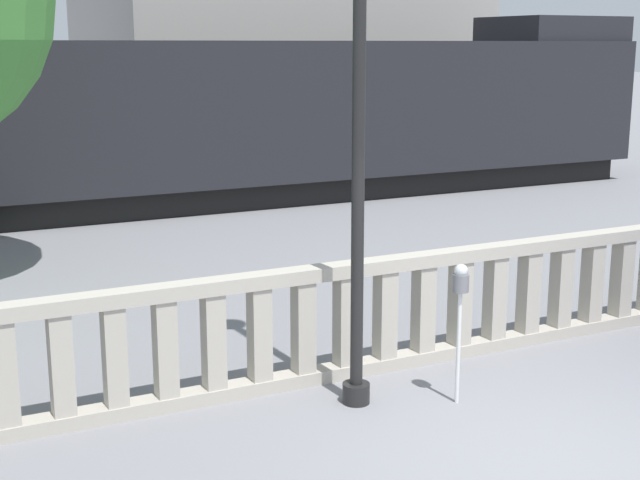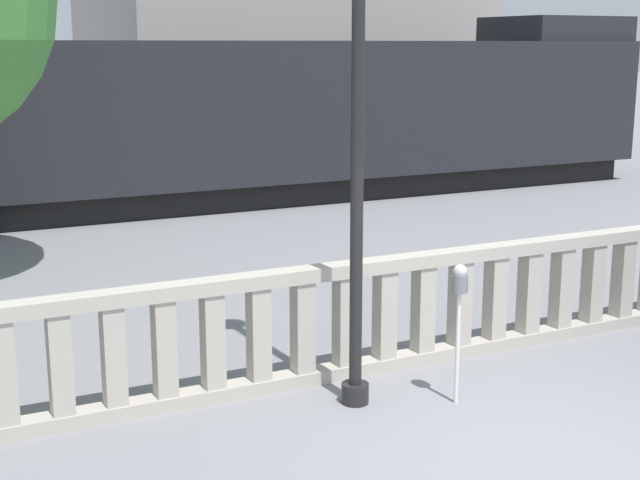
% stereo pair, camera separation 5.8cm
% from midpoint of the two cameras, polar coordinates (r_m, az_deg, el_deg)
% --- Properties ---
extents(ground_plane, '(160.00, 160.00, 0.00)m').
position_cam_midpoint_polar(ground_plane, '(7.79, 14.11, -14.13)').
color(ground_plane, slate).
extents(balustrade, '(16.27, 0.24, 1.23)m').
position_cam_midpoint_polar(balustrade, '(9.54, 4.01, -4.77)').
color(balustrade, '#ADA599').
rests_on(balustrade, ground).
extents(parking_meter, '(0.16, 0.16, 1.40)m').
position_cam_midpoint_polar(parking_meter, '(8.60, 8.78, -3.40)').
color(parking_meter, silver).
rests_on(parking_meter, ground).
extents(train_near, '(28.34, 2.88, 4.09)m').
position_cam_midpoint_polar(train_near, '(18.60, -16.54, 7.01)').
color(train_near, black).
rests_on(train_near, ground).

